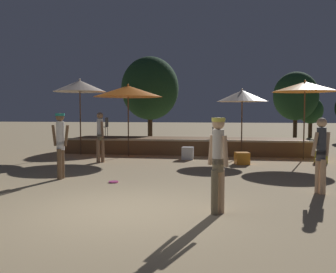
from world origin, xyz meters
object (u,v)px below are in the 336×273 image
background_tree_3 (296,96)px  frisbee_disc (113,182)px  patio_umbrella_1 (242,96)px  person_4 (60,141)px  cube_seat_1 (321,156)px  cube_seat_0 (242,158)px  person_0 (100,135)px  person_1 (321,153)px  person_3 (218,159)px  bistro_chair_0 (218,125)px  patio_umbrella_3 (305,87)px  bistro_chair_1 (105,125)px  patio_umbrella_0 (128,91)px  patio_umbrella_2 (80,86)px  background_tree_2 (150,88)px  background_tree_0 (311,111)px  cube_seat_2 (188,153)px

background_tree_3 → frisbee_disc: bearing=-113.1°
patio_umbrella_1 → person_4: size_ratio=1.54×
patio_umbrella_1 → cube_seat_1: bearing=-22.8°
cube_seat_0 → person_0: 5.20m
person_1 → person_3: (-2.25, -2.04, 0.06)m
person_3 → bistro_chair_0: person_3 is taller
person_0 → patio_umbrella_3: bearing=-28.6°
bistro_chair_1 → frisbee_disc: (2.77, -7.69, -1.22)m
patio_umbrella_0 → person_1: bearing=-46.2°
frisbee_disc → background_tree_3: bearing=66.9°
patio_umbrella_2 → bistro_chair_0: (5.90, 2.17, -1.73)m
person_0 → person_1: (6.67, -4.31, -0.09)m
bistro_chair_0 → person_0: bearing=-37.6°
person_3 → background_tree_2: (-4.36, 15.11, 2.25)m
bistro_chair_0 → patio_umbrella_1: bearing=30.1°
background_tree_0 → background_tree_3: bearing=-147.1°
cube_seat_1 → cube_seat_2: (-4.93, 0.22, 0.01)m
cube_seat_0 → person_4: person_4 is taller
cube_seat_0 → bistro_chair_0: bistro_chair_0 is taller
frisbee_disc → patio_umbrella_3: bearing=44.6°
cube_seat_2 → bistro_chair_1: bistro_chair_1 is taller
patio_umbrella_0 → bistro_chair_1: patio_umbrella_0 is taller
patio_umbrella_3 → cube_seat_2: (-4.48, -0.67, -2.58)m
patio_umbrella_0 → cube_seat_0: patio_umbrella_0 is taller
person_3 → frisbee_disc: 3.94m
cube_seat_1 → cube_seat_2: cube_seat_2 is taller
person_3 → cube_seat_2: bearing=-129.5°
background_tree_3 → bistro_chair_0: bearing=-117.9°
cube_seat_1 → person_4: bearing=-149.8°
patio_umbrella_3 → person_3: size_ratio=1.76×
cube_seat_1 → person_3: bearing=-115.4°
patio_umbrella_3 → cube_seat_1: (0.45, -0.89, -2.59)m
patio_umbrella_2 → person_1: bearing=-38.5°
person_0 → background_tree_3: size_ratio=0.39×
background_tree_3 → patio_umbrella_3: bearing=-98.4°
background_tree_0 → person_4: bearing=-119.5°
person_4 → background_tree_3: 20.16m
person_3 → cube_seat_1: bearing=-164.7°
patio_umbrella_0 → person_3: 9.49m
background_tree_0 → background_tree_2: size_ratio=0.57×
cube_seat_0 → bistro_chair_1: bistro_chair_1 is taller
patio_umbrella_1 → person_4: (-5.13, -5.82, -1.45)m
person_3 → background_tree_3: size_ratio=0.38×
person_0 → person_4: (0.05, -3.43, 0.03)m
patio_umbrella_3 → person_1: bearing=-97.9°
patio_umbrella_2 → background_tree_2: size_ratio=0.64×
patio_umbrella_2 → person_4: bearing=-73.0°
background_tree_3 → patio_umbrella_1: bearing=-109.3°
cube_seat_1 → person_1: size_ratio=0.30×
person_3 → frisbee_disc: bearing=-92.7°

